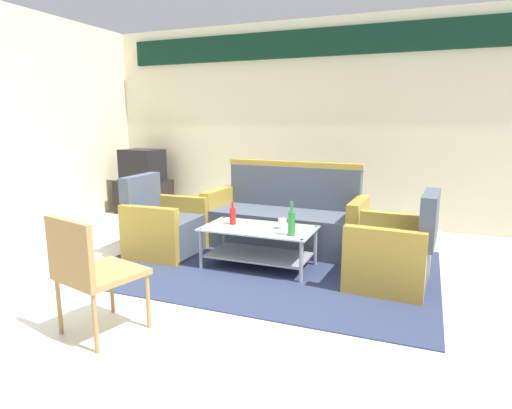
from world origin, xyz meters
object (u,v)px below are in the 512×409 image
couch (285,220)px  cup (282,224)px  bottle_red (233,216)px  tv_stand (144,197)px  coffee_table (259,241)px  bottle_green (292,223)px  television (142,165)px  armchair_left (164,228)px  wicker_chair (89,267)px  armchair_right (393,254)px

couch → cup: size_ratio=18.29×
bottle_red → tv_stand: bottle_red is taller
coffee_table → bottle_green: (0.38, -0.16, 0.26)m
tv_stand → coffee_table: bearing=-33.3°
couch → television: (-2.64, 0.94, 0.44)m
tv_stand → armchair_left: bearing=-48.6°
television → armchair_left: bearing=137.8°
coffee_table → wicker_chair: size_ratio=1.31×
bottle_red → wicker_chair: size_ratio=0.28×
armchair_left → tv_stand: armchair_left is taller
bottle_green → tv_stand: 3.55m
coffee_table → couch: bearing=88.2°
coffee_table → wicker_chair: 1.81m
wicker_chair → bottle_green: bearing=73.7°
coffee_table → television: (-2.61, 1.72, 0.49)m
cup → couch: bearing=105.7°
television → wicker_chair: 4.02m
bottle_green → television: 3.55m
coffee_table → tv_stand: tv_stand is taller
wicker_chair → armchair_right: bearing=57.8°
couch → cup: 0.78m
coffee_table → bottle_green: bottle_green is taller
coffee_table → cup: (0.23, 0.04, 0.19)m
bottle_red → coffee_table: bearing=-6.0°
couch → armchair_left: (-1.16, -0.73, -0.03)m
armchair_left → coffee_table: bearing=86.4°
couch → cup: couch is taller
armchair_right → bottle_red: bearing=92.5°
armchair_right → armchair_left: bearing=92.6°
armchair_left → coffee_table: armchair_left is taller
cup → tv_stand: 3.31m
armchair_left → wicker_chair: (0.59, -1.76, 0.21)m
couch → tv_stand: (-2.64, 0.94, -0.06)m
cup → bottle_red: bearing=-178.7°
couch → coffee_table: bearing=90.7°
coffee_table → wicker_chair: bearing=-107.6°
armchair_left → bottle_red: 0.87m
bottle_red → television: 2.88m
bottle_green → television: bearing=147.9°
bottle_green → cup: bottle_green is taller
bottle_red → tv_stand: bearing=144.0°
bottle_red → cup: (0.53, 0.01, -0.04)m
wicker_chair → couch: bearing=91.7°
armchair_right → tv_stand: 4.26m
armchair_left → bottle_green: (1.52, -0.20, 0.24)m
bottle_red → bottle_green: bottle_green is taller
coffee_table → armchair_left: bearing=177.8°
tv_stand → couch: bearing=-19.6°
armchair_right → bottle_green: (-0.89, -0.16, 0.24)m
armchair_right → bottle_green: 0.94m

